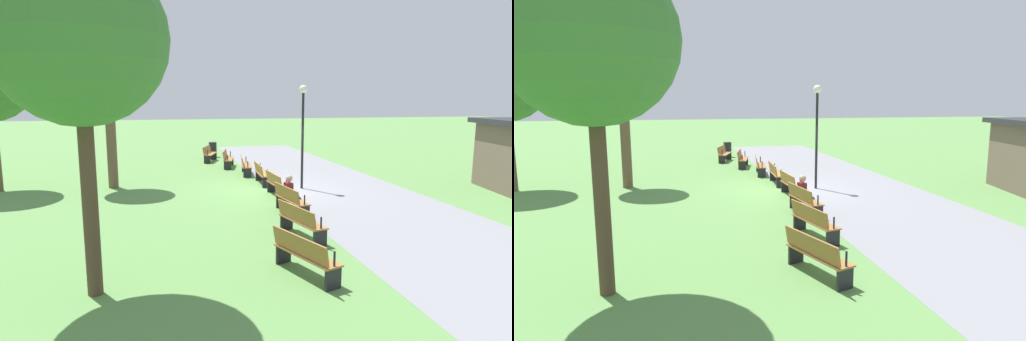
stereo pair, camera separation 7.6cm
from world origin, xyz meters
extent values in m
plane|color=#5B8C47|center=(0.00, 0.00, 0.00)|extent=(120.00, 120.00, 0.00)
cube|color=gray|center=(0.00, 2.66, 0.00)|extent=(31.42, 5.34, 0.01)
cube|color=#996633|center=(-8.33, -1.43, 0.45)|extent=(1.77, 0.99, 0.04)
cube|color=#996633|center=(-8.40, -1.62, 0.69)|extent=(1.66, 0.67, 0.40)
cube|color=black|center=(-9.09, -1.16, 0.21)|extent=(0.18, 0.37, 0.43)
cylinder|color=black|center=(-9.08, -1.14, 0.61)|extent=(0.06, 0.06, 0.30)
cube|color=black|center=(-7.58, -1.70, 0.21)|extent=(0.18, 0.37, 0.43)
cylinder|color=black|center=(-7.57, -1.68, 0.61)|extent=(0.06, 0.06, 0.30)
cube|color=#996633|center=(-6.01, -0.73, 0.45)|extent=(1.78, 0.84, 0.04)
cube|color=#996633|center=(-6.06, -0.93, 0.69)|extent=(1.70, 0.52, 0.40)
cube|color=black|center=(-6.79, -0.54, 0.21)|extent=(0.15, 0.38, 0.43)
cylinder|color=black|center=(-6.78, -0.52, 0.61)|extent=(0.05, 0.05, 0.30)
cube|color=black|center=(-5.23, -0.93, 0.21)|extent=(0.15, 0.38, 0.43)
cylinder|color=black|center=(-5.23, -0.91, 0.61)|extent=(0.05, 0.05, 0.30)
cube|color=#996633|center=(-3.63, -0.26, 0.45)|extent=(1.77, 0.69, 0.04)
cube|color=#996633|center=(-3.66, -0.46, 0.69)|extent=(1.72, 0.35, 0.40)
cube|color=black|center=(-4.42, -0.15, 0.21)|extent=(0.11, 0.38, 0.43)
cylinder|color=black|center=(-4.42, -0.13, 0.61)|extent=(0.05, 0.05, 0.30)
cube|color=black|center=(-2.84, -0.38, 0.21)|extent=(0.11, 0.38, 0.43)
cylinder|color=black|center=(-2.83, -0.36, 0.61)|extent=(0.05, 0.05, 0.30)
cube|color=#996633|center=(-1.21, -0.03, 0.45)|extent=(1.74, 0.52, 0.04)
cube|color=#996633|center=(-1.22, -0.23, 0.69)|extent=(1.73, 0.19, 0.40)
cube|color=black|center=(-2.01, 0.01, 0.21)|extent=(0.08, 0.38, 0.43)
cylinder|color=black|center=(-2.01, 0.03, 0.61)|extent=(0.05, 0.05, 0.30)
cube|color=black|center=(-0.41, -0.07, 0.21)|extent=(0.08, 0.38, 0.43)
cylinder|color=black|center=(-0.41, -0.05, 0.61)|extent=(0.05, 0.05, 0.30)
cube|color=#996633|center=(1.21, -0.03, 0.45)|extent=(1.74, 0.52, 0.04)
cube|color=#996633|center=(1.22, -0.23, 0.69)|extent=(1.73, 0.19, 0.40)
cube|color=black|center=(0.41, -0.07, 0.21)|extent=(0.08, 0.38, 0.43)
cylinder|color=black|center=(0.41, -0.05, 0.61)|extent=(0.05, 0.05, 0.30)
cube|color=black|center=(2.01, 0.01, 0.21)|extent=(0.08, 0.38, 0.43)
cylinder|color=black|center=(2.01, 0.03, 0.61)|extent=(0.05, 0.05, 0.30)
cube|color=#996633|center=(3.63, -0.26, 0.45)|extent=(1.77, 0.69, 0.04)
cube|color=#996633|center=(3.66, -0.46, 0.69)|extent=(1.72, 0.35, 0.40)
cube|color=black|center=(2.84, -0.38, 0.21)|extent=(0.11, 0.38, 0.43)
cylinder|color=black|center=(2.83, -0.36, 0.61)|extent=(0.05, 0.05, 0.30)
cube|color=black|center=(4.42, -0.15, 0.21)|extent=(0.11, 0.38, 0.43)
cylinder|color=black|center=(4.42, -0.13, 0.61)|extent=(0.05, 0.05, 0.30)
cube|color=#996633|center=(6.01, -0.73, 0.45)|extent=(1.78, 0.84, 0.04)
cube|color=#996633|center=(6.06, -0.93, 0.69)|extent=(1.70, 0.52, 0.40)
cube|color=black|center=(5.23, -0.93, 0.21)|extent=(0.15, 0.38, 0.43)
cylinder|color=black|center=(5.23, -0.91, 0.61)|extent=(0.05, 0.05, 0.30)
cube|color=black|center=(6.79, -0.54, 0.21)|extent=(0.15, 0.38, 0.43)
cylinder|color=black|center=(6.78, -0.52, 0.61)|extent=(0.05, 0.05, 0.30)
cube|color=#996633|center=(8.33, -1.43, 0.45)|extent=(1.77, 0.99, 0.04)
cube|color=#996633|center=(8.40, -1.62, 0.69)|extent=(1.66, 0.67, 0.40)
cube|color=black|center=(7.58, -1.70, 0.21)|extent=(0.18, 0.37, 0.43)
cylinder|color=black|center=(7.57, -1.68, 0.61)|extent=(0.06, 0.06, 0.30)
cube|color=black|center=(9.09, -1.16, 0.21)|extent=(0.18, 0.37, 0.43)
cylinder|color=black|center=(9.08, -1.14, 0.61)|extent=(0.06, 0.06, 0.30)
cube|color=maroon|center=(3.40, -0.32, 0.70)|extent=(0.35, 0.24, 0.50)
sphere|color=tan|center=(3.39, -0.30, 1.09)|extent=(0.22, 0.22, 0.22)
cylinder|color=#23232D|center=(3.28, -0.15, 0.43)|extent=(0.18, 0.38, 0.13)
cylinder|color=#23232D|center=(3.26, 0.02, 0.21)|extent=(0.12, 0.12, 0.43)
cylinder|color=#23232D|center=(3.46, -0.13, 0.43)|extent=(0.18, 0.38, 0.13)
cylinder|color=#23232D|center=(3.43, 0.05, 0.21)|extent=(0.12, 0.12, 0.43)
cylinder|color=#4C3828|center=(8.28, -5.54, 1.81)|extent=(0.28, 0.28, 3.62)
sphere|color=#3D7533|center=(8.28, -5.54, 4.61)|extent=(3.03, 3.03, 3.03)
cylinder|color=brown|center=(-1.84, -6.16, 1.87)|extent=(0.39, 0.39, 3.73)
sphere|color=#3D7533|center=(-1.84, -6.16, 4.54)|extent=(2.50, 2.50, 2.50)
cylinder|color=black|center=(0.00, 1.28, 1.91)|extent=(0.10, 0.10, 3.81)
sphere|color=white|center=(0.00, 1.28, 3.95)|extent=(0.32, 0.32, 0.32)
cylinder|color=black|center=(-10.31, -1.05, 0.46)|extent=(0.48, 0.48, 0.92)
camera|label=1|loc=(16.31, -4.28, 3.59)|focal=30.36mm
camera|label=2|loc=(16.33, -4.21, 3.59)|focal=30.36mm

